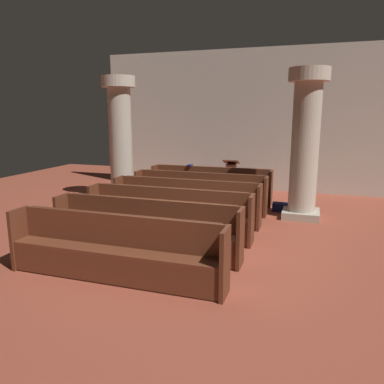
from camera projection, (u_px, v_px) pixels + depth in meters
ground_plane at (192, 250)px, 6.92m from camera, size 19.20×19.20×0.00m
back_wall at (250, 121)px, 12.12m from camera, size 10.00×0.16×4.50m
pew_row_0 at (211, 183)px, 10.64m from camera, size 3.47×0.47×0.98m
pew_row_1 at (199, 191)px, 9.63m from camera, size 3.47×0.46×0.98m
pew_row_2 at (186, 200)px, 8.61m from camera, size 3.47×0.47×0.98m
pew_row_3 at (168, 211)px, 7.60m from camera, size 3.47×0.46×0.98m
pew_row_4 at (145, 226)px, 6.58m from camera, size 3.47×0.46×0.98m
pew_row_5 at (114, 247)px, 5.57m from camera, size 3.47×0.47×0.98m
pillar_aisle_side at (305, 142)px, 8.71m from camera, size 0.93×0.93×3.49m
pillar_far_side at (120, 137)px, 10.56m from camera, size 0.93×0.93×3.49m
lectern at (231, 179)px, 11.70m from camera, size 0.48×0.45×1.08m
hymn_book at (190, 165)px, 10.92m from camera, size 0.13×0.22×0.04m
kneeler_box_navy at (280, 207)px, 9.65m from camera, size 0.40×0.26×0.22m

